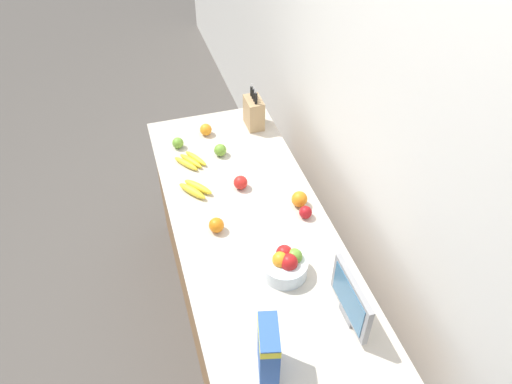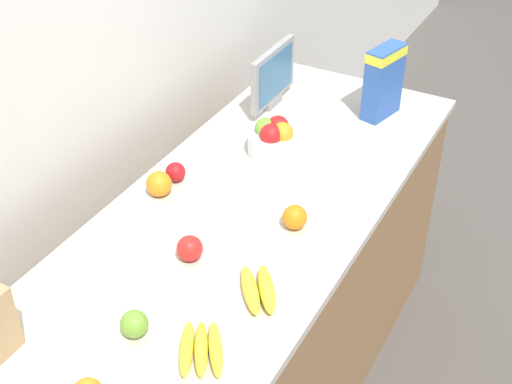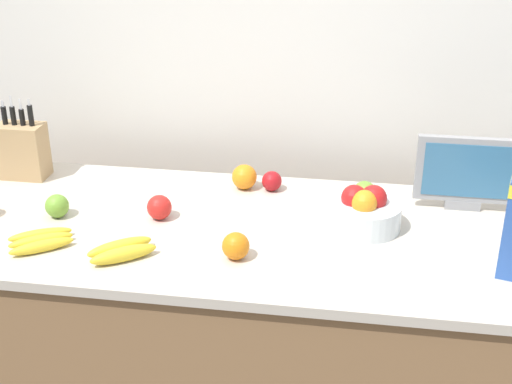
{
  "view_description": "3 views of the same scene",
  "coord_description": "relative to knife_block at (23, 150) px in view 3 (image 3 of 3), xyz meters",
  "views": [
    {
      "loc": [
        1.7,
        -0.49,
        2.77
      ],
      "look_at": [
        -0.07,
        0.05,
        1.08
      ],
      "focal_mm": 35.0,
      "sensor_mm": 36.0,
      "label": 1
    },
    {
      "loc": [
        -1.56,
        -0.9,
        2.3
      ],
      "look_at": [
        0.01,
        -0.04,
        1.01
      ],
      "focal_mm": 50.0,
      "sensor_mm": 36.0,
      "label": 2
    },
    {
      "loc": [
        0.32,
        -1.87,
        1.95
      ],
      "look_at": [
        0.03,
        0.02,
        1.05
      ],
      "focal_mm": 50.0,
      "sensor_mm": 36.0,
      "label": 3
    }
  ],
  "objects": [
    {
      "name": "knife_block",
      "position": [
        0.0,
        0.0,
        0.0
      ],
      "size": [
        0.16,
        0.1,
        0.29
      ],
      "color": "tan",
      "rests_on": "counter"
    },
    {
      "name": "apple_rightmost",
      "position": [
        0.55,
        -0.24,
        -0.06
      ],
      "size": [
        0.08,
        0.08,
        0.08
      ],
      "primitive_type": "sphere",
      "color": "red",
      "rests_on": "counter"
    },
    {
      "name": "apple_middle",
      "position": [
        0.24,
        -0.28,
        -0.06
      ],
      "size": [
        0.07,
        0.07,
        0.07
      ],
      "primitive_type": "sphere",
      "color": "#6B9E33",
      "rests_on": "counter"
    },
    {
      "name": "banana_bunch_left",
      "position": [
        0.51,
        -0.49,
        -0.08
      ],
      "size": [
        0.2,
        0.18,
        0.04
      ],
      "rotation": [
        0.0,
        0.0,
        0.57
      ],
      "color": "yellow",
      "rests_on": "counter"
    },
    {
      "name": "banana_bunch_right",
      "position": [
        0.26,
        -0.46,
        -0.08
      ],
      "size": [
        0.2,
        0.19,
        0.03
      ],
      "rotation": [
        0.0,
        0.0,
        0.47
      ],
      "color": "yellow",
      "rests_on": "counter"
    },
    {
      "name": "small_monitor",
      "position": [
        1.48,
        -0.03,
        0.03
      ],
      "size": [
        0.31,
        0.03,
        0.24
      ],
      "color": "gray",
      "rests_on": "counter"
    },
    {
      "name": "counter",
      "position": [
        0.83,
        -0.26,
        -0.57
      ],
      "size": [
        2.08,
        0.79,
        0.94
      ],
      "color": "olive",
      "rests_on": "ground_plane"
    },
    {
      "name": "apple_by_knife_block",
      "position": [
        0.87,
        0.02,
        -0.07
      ],
      "size": [
        0.07,
        0.07,
        0.07
      ],
      "primitive_type": "sphere",
      "color": "#A31419",
      "rests_on": "counter"
    },
    {
      "name": "orange_mid_left",
      "position": [
        0.83,
        -0.44,
        -0.06
      ],
      "size": [
        0.08,
        0.08,
        0.08
      ],
      "primitive_type": "sphere",
      "color": "orange",
      "rests_on": "counter"
    },
    {
      "name": "wall_back",
      "position": [
        0.83,
        0.35,
        0.26
      ],
      "size": [
        9.0,
        0.06,
        2.6
      ],
      "color": "silver",
      "rests_on": "ground_plane"
    },
    {
      "name": "orange_back_center",
      "position": [
        0.77,
        0.02,
        -0.06
      ],
      "size": [
        0.08,
        0.08,
        0.08
      ],
      "primitive_type": "sphere",
      "color": "orange",
      "rests_on": "counter"
    },
    {
      "name": "fruit_bowl",
      "position": [
        1.18,
        -0.2,
        -0.04
      ],
      "size": [
        0.21,
        0.21,
        0.14
      ],
      "color": "silver",
      "rests_on": "counter"
    }
  ]
}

